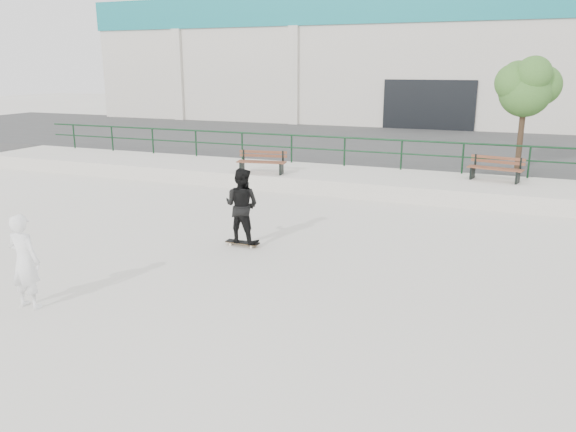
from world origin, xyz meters
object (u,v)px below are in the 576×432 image
at_px(tree, 527,85).
at_px(standing_skater, 242,206).
at_px(seated_skater, 25,262).
at_px(bench_right, 496,169).
at_px(skateboard, 243,243).
at_px(bench_left, 262,162).

height_order(tree, standing_skater, tree).
bearing_deg(tree, seated_skater, -118.68).
relative_size(bench_right, skateboard, 2.15).
relative_size(bench_left, skateboard, 2.13).
xyz_separation_m(bench_left, standing_skater, (2.13, -5.82, 0.07)).
bearing_deg(standing_skater, skateboard, -0.00).
bearing_deg(tree, bench_left, -154.62).
bearing_deg(standing_skater, tree, -117.20).
bearing_deg(bench_left, skateboard, -79.27).
bearing_deg(standing_skater, seated_skater, 70.45).
bearing_deg(bench_right, standing_skater, -112.57).
height_order(bench_right, standing_skater, standing_skater).
relative_size(skateboard, standing_skater, 0.47).
relative_size(bench_right, seated_skater, 1.04).
distance_m(tree, seated_skater, 15.98).
distance_m(skateboard, seated_skater, 4.75).
bearing_deg(bench_left, tree, 16.01).
xyz_separation_m(standing_skater, seated_skater, (-1.86, -4.31, -0.13)).
distance_m(bench_left, skateboard, 6.25).
bearing_deg(seated_skater, skateboard, -112.98).
bearing_deg(standing_skater, bench_right, -120.83).
height_order(bench_left, seated_skater, seated_skater).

